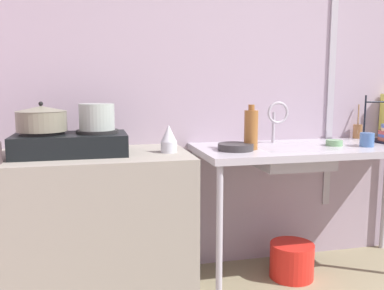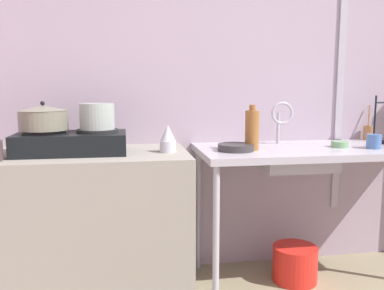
{
  "view_description": "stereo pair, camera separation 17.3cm",
  "coord_description": "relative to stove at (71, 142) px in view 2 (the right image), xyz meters",
  "views": [
    {
      "loc": [
        -1.32,
        -0.8,
        1.22
      ],
      "look_at": [
        -0.76,
        1.5,
        0.89
      ],
      "focal_mm": 38.38,
      "sensor_mm": 36.0,
      "label": 1
    },
    {
      "loc": [
        -1.15,
        -0.83,
        1.22
      ],
      "look_at": [
        -0.76,
        1.5,
        0.89
      ],
      "focal_mm": 38.38,
      "sensor_mm": 36.0,
      "label": 2
    }
  ],
  "objects": [
    {
      "name": "wall_back",
      "position": [
        1.44,
        0.36,
        0.31
      ],
      "size": [
        4.97,
        0.1,
        2.46
      ],
      "primitive_type": "cube",
      "color": "#A593A3",
      "rests_on": "ground"
    },
    {
      "name": "wall_metal_strip",
      "position": [
        1.76,
        0.31,
        0.43
      ],
      "size": [
        0.05,
        0.01,
        1.96
      ],
      "primitive_type": "cube",
      "color": "#ABA6B0"
    },
    {
      "name": "counter_concrete",
      "position": [
        0.03,
        -0.0,
        -0.49
      ],
      "size": [
        1.23,
        0.63,
        0.85
      ],
      "primitive_type": "cube",
      "color": "gray",
      "rests_on": "ground"
    },
    {
      "name": "counter_sink",
      "position": [
        1.5,
        -0.0,
        -0.12
      ],
      "size": [
        1.56,
        0.63,
        0.85
      ],
      "color": "#ABA6B0",
      "rests_on": "ground"
    },
    {
      "name": "stove",
      "position": [
        0.0,
        0.0,
        0.0
      ],
      "size": [
        0.6,
        0.34,
        0.13
      ],
      "color": "black",
      "rests_on": "counter_concrete"
    },
    {
      "name": "pot_on_left_burner",
      "position": [
        -0.14,
        -0.0,
        0.14
      ],
      "size": [
        0.27,
        0.27,
        0.16
      ],
      "color": "slate",
      "rests_on": "stove"
    },
    {
      "name": "pot_on_right_burner",
      "position": [
        0.14,
        0.0,
        0.14
      ],
      "size": [
        0.19,
        0.19,
        0.14
      ],
      "color": "#96A29A",
      "rests_on": "stove"
    },
    {
      "name": "percolator",
      "position": [
        0.53,
        -0.05,
        0.01
      ],
      "size": [
        0.09,
        0.09,
        0.16
      ],
      "color": "silver",
      "rests_on": "counter_concrete"
    },
    {
      "name": "sink_basin",
      "position": [
        1.31,
        -0.01,
        -0.13
      ],
      "size": [
        0.43,
        0.36,
        0.13
      ],
      "primitive_type": "cube",
      "color": "#ABA6B0",
      "rests_on": "counter_sink"
    },
    {
      "name": "faucet",
      "position": [
        1.28,
        0.14,
        0.12
      ],
      "size": [
        0.15,
        0.08,
        0.27
      ],
      "color": "#ABA6B0",
      "rests_on": "counter_sink"
    },
    {
      "name": "frying_pan",
      "position": [
        0.93,
        -0.06,
        -0.04
      ],
      "size": [
        0.21,
        0.21,
        0.04
      ],
      "primitive_type": "cylinder",
      "color": "#312E30",
      "rests_on": "counter_sink"
    },
    {
      "name": "cup_by_rack",
      "position": [
        1.77,
        -0.11,
        -0.02
      ],
      "size": [
        0.09,
        0.09,
        0.09
      ],
      "primitive_type": "cylinder",
      "color": "#456BA6",
      "rests_on": "counter_sink"
    },
    {
      "name": "small_bowl_on_drainboard",
      "position": [
        1.59,
        -0.03,
        -0.04
      ],
      "size": [
        0.1,
        0.1,
        0.04
      ],
      "primitive_type": "cylinder",
      "color": "#6D9F6B",
      "rests_on": "counter_sink"
    },
    {
      "name": "bottle_by_sink",
      "position": [
        1.03,
        -0.05,
        0.06
      ],
      "size": [
        0.08,
        0.08,
        0.26
      ],
      "color": "brown",
      "rests_on": "counter_sink"
    },
    {
      "name": "utensil_jar",
      "position": [
        1.97,
        0.26,
        -0.01
      ],
      "size": [
        0.06,
        0.07,
        0.24
      ],
      "color": "#9A673D",
      "rests_on": "counter_sink"
    },
    {
      "name": "bucket_on_floor",
      "position": [
        1.34,
        -0.01,
        -0.8
      ],
      "size": [
        0.28,
        0.28,
        0.23
      ],
      "primitive_type": "cylinder",
      "color": "red",
      "rests_on": "ground"
    }
  ]
}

